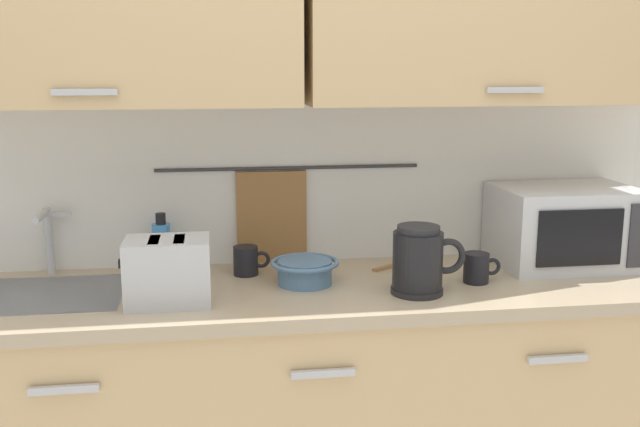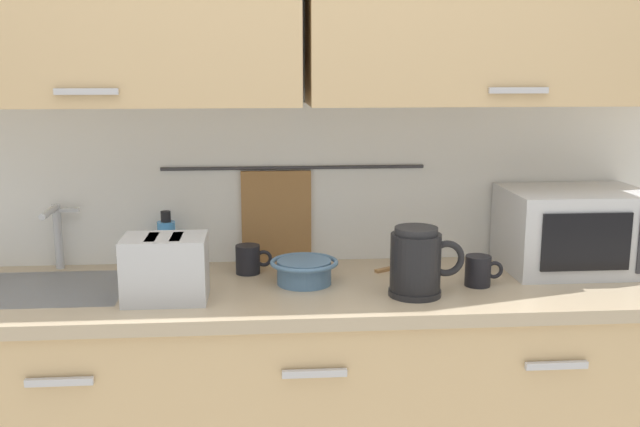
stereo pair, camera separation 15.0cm
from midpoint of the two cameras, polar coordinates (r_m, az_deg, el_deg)
The scene contains 11 objects.
counter_unit at distance 2.44m, azimuth -3.00°, elevation -15.62°, with size 2.53×0.64×0.90m.
back_wall_assembly at distance 2.41m, azimuth -3.55°, elevation 10.37°, with size 3.70×0.41×2.50m.
sink_faucet at distance 2.52m, azimuth -22.27°, elevation -1.39°, with size 0.09×0.17×0.22m.
microwave at distance 2.59m, azimuth 17.15°, elevation -0.96°, with size 0.46×0.35×0.27m.
electric_kettle at distance 2.17m, azimuth 5.85°, elevation -3.73°, with size 0.23×0.16×0.21m.
dish_soap_bottle at distance 2.48m, azimuth -14.05°, elevation -2.49°, with size 0.06×0.06×0.20m.
mug_near_sink at distance 2.39m, azimuth -7.60°, elevation -3.71°, with size 0.12×0.08×0.09m.
mixing_bowl at distance 2.27m, azimuth -3.11°, elevation -4.49°, with size 0.21×0.21×0.08m.
toaster at distance 2.14m, azimuth -13.87°, elevation -4.44°, with size 0.26×0.17×0.19m.
mug_by_kettle at distance 2.32m, azimuth 10.46°, elevation -4.24°, with size 0.12×0.08×0.09m.
wooden_spoon at distance 2.53m, azimuth 5.34°, elevation -3.78°, with size 0.25×0.17×0.01m.
Camera 1 is at (-0.28, -1.86, 1.57)m, focal length 40.66 mm.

